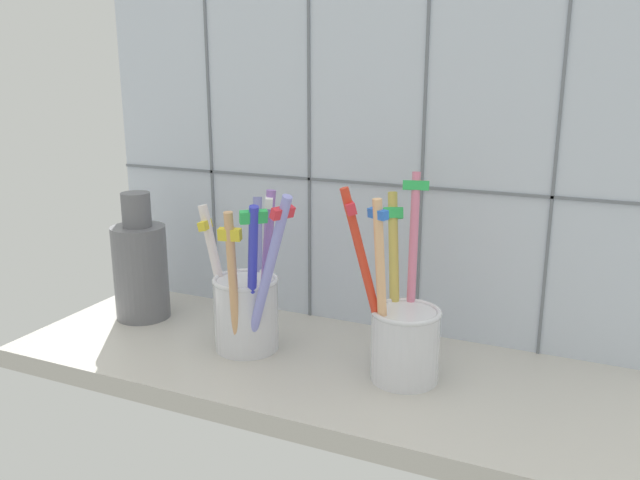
% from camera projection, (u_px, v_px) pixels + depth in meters
% --- Properties ---
extents(counter_slab, '(0.64, 0.22, 0.02)m').
position_uv_depth(counter_slab, '(322.00, 371.00, 0.64)').
color(counter_slab, '#BCB7AD').
rests_on(counter_slab, ground).
extents(tile_wall_back, '(0.64, 0.02, 0.45)m').
position_uv_depth(tile_wall_back, '(368.00, 141.00, 0.69)').
color(tile_wall_back, silver).
rests_on(tile_wall_back, ground).
extents(toothbrush_cup_left, '(0.13, 0.10, 0.17)m').
position_uv_depth(toothbrush_cup_left, '(245.00, 304.00, 0.66)').
color(toothbrush_cup_left, silver).
rests_on(toothbrush_cup_left, counter_slab).
extents(toothbrush_cup_right, '(0.09, 0.10, 0.19)m').
position_uv_depth(toothbrush_cup_right, '(402.00, 333.00, 0.59)').
color(toothbrush_cup_right, silver).
rests_on(toothbrush_cup_right, counter_slab).
extents(ceramic_vase, '(0.06, 0.06, 0.15)m').
position_uv_depth(ceramic_vase, '(140.00, 267.00, 0.74)').
color(ceramic_vase, slate).
rests_on(ceramic_vase, counter_slab).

